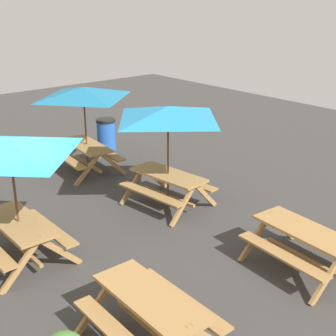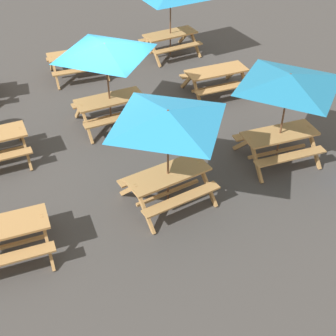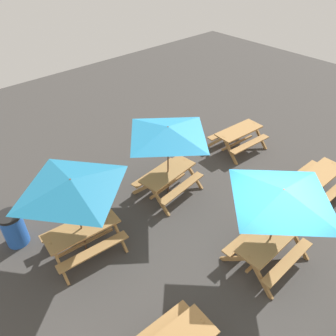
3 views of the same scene
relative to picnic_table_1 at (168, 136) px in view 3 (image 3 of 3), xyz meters
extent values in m
plane|color=#3D3A38|center=(-0.05, 3.42, -1.99)|extent=(29.50, 29.50, 0.00)
cube|color=#A87A44|center=(3.31, 3.20, -1.54)|extent=(1.81, 0.36, 0.04)
cube|color=#A87A44|center=(2.54, 3.43, -1.62)|extent=(0.10, 0.80, 0.81)
cube|color=#A87A44|center=(0.00, 0.00, -1.25)|extent=(1.87, 0.89, 0.05)
cube|color=#A87A44|center=(0.06, -0.55, -1.54)|extent=(1.82, 0.45, 0.04)
cube|color=#A87A44|center=(-0.06, 0.55, -1.54)|extent=(1.82, 0.45, 0.04)
cube|color=#A87A44|center=(-0.74, -0.45, -1.62)|extent=(0.15, 0.80, 0.81)
cube|color=#A87A44|center=(-0.81, 0.28, -1.62)|extent=(0.15, 0.80, 0.81)
cube|color=#A87A44|center=(0.81, -0.28, -1.62)|extent=(0.15, 0.80, 0.81)
cube|color=#A87A44|center=(0.74, 0.45, -1.62)|extent=(0.15, 0.80, 0.81)
cube|color=#A87A44|center=(0.00, 0.00, -1.77)|extent=(1.56, 0.24, 0.06)
cylinder|color=brown|center=(0.00, 0.00, -0.84)|extent=(0.04, 0.04, 2.30)
pyramid|color=#268CC6|center=(0.00, 0.00, 0.17)|extent=(2.20, 2.20, 0.28)
cube|color=#A87A44|center=(-0.06, 3.51, -1.25)|extent=(1.80, 0.71, 0.05)
cube|color=#A87A44|center=(-0.05, 2.96, -1.54)|extent=(1.80, 0.27, 0.04)
cube|color=#A87A44|center=(-0.06, 4.06, -1.54)|extent=(1.80, 0.27, 0.04)
cube|color=#A87A44|center=(-0.83, 3.14, -1.62)|extent=(0.06, 0.80, 0.81)
cube|color=#A87A44|center=(-0.84, 3.87, -1.62)|extent=(0.06, 0.80, 0.81)
cube|color=#A87A44|center=(0.73, 3.15, -1.62)|extent=(0.06, 0.80, 0.81)
cube|color=#A87A44|center=(0.72, 3.88, -1.62)|extent=(0.06, 0.80, 0.81)
cube|color=#A87A44|center=(-0.06, 3.51, -1.77)|extent=(1.56, 0.08, 0.06)
cylinder|color=brown|center=(-0.06, 3.51, -0.84)|extent=(0.04, 0.04, 2.30)
pyramid|color=#268CC6|center=(-0.06, 3.51, 0.17)|extent=(2.01, 2.01, 0.28)
cube|color=#A87A44|center=(3.05, 0.25, -1.25)|extent=(1.86, 0.87, 0.05)
cube|color=#A87A44|center=(3.00, -0.30, -1.54)|extent=(1.82, 0.44, 0.04)
cube|color=#A87A44|center=(3.11, 0.79, -1.54)|extent=(1.82, 0.44, 0.04)
cube|color=#A87A44|center=(2.24, -0.04, -1.62)|extent=(0.14, 0.80, 0.81)
cube|color=#A87A44|center=(2.31, 0.69, -1.62)|extent=(0.14, 0.80, 0.81)
cube|color=#A87A44|center=(3.79, -0.19, -1.62)|extent=(0.14, 0.80, 0.81)
cube|color=#A87A44|center=(3.87, 0.53, -1.62)|extent=(0.14, 0.80, 0.81)
cube|color=#A87A44|center=(3.05, 0.25, -1.77)|extent=(1.56, 0.22, 0.06)
cylinder|color=brown|center=(3.05, 0.25, -0.84)|extent=(0.04, 0.04, 2.30)
pyramid|color=teal|center=(3.05, 0.25, 0.17)|extent=(2.19, 2.19, 0.28)
cube|color=#A87A44|center=(-3.26, 3.08, -1.25)|extent=(1.81, 0.73, 0.05)
cube|color=#A87A44|center=(-3.27, 2.53, -1.54)|extent=(1.80, 0.29, 0.04)
cube|color=#A87A44|center=(-3.25, 3.63, -1.54)|extent=(1.80, 0.29, 0.04)
cube|color=#A87A44|center=(-4.05, 2.73, -1.62)|extent=(0.07, 0.80, 0.81)
cube|color=#A87A44|center=(-2.49, 2.71, -1.62)|extent=(0.07, 0.80, 0.81)
cube|color=#A87A44|center=(-2.47, 3.44, -1.62)|extent=(0.07, 0.80, 0.81)
cube|color=#A87A44|center=(-3.26, 3.08, -1.77)|extent=(1.56, 0.10, 0.06)
cube|color=#A87A44|center=(-3.50, -0.09, -1.25)|extent=(1.85, 0.83, 0.05)
cube|color=#A87A44|center=(-3.54, -0.64, -1.54)|extent=(1.81, 0.39, 0.04)
cube|color=#A87A44|center=(-3.46, 0.45, -1.54)|extent=(1.81, 0.39, 0.04)
cube|color=#A87A44|center=(-4.31, -0.40, -1.62)|extent=(0.12, 0.80, 0.81)
cube|color=#A87A44|center=(-4.25, 0.33, -1.62)|extent=(0.12, 0.80, 0.81)
cube|color=#A87A44|center=(-2.75, -0.52, -1.62)|extent=(0.12, 0.80, 0.81)
cube|color=#A87A44|center=(-2.70, 0.21, -1.62)|extent=(0.12, 0.80, 0.81)
cube|color=#A87A44|center=(-3.50, -0.09, -1.77)|extent=(1.56, 0.19, 0.06)
cylinder|color=blue|center=(4.24, -1.14, -1.54)|extent=(0.56, 0.56, 0.90)
cylinder|color=black|center=(4.24, -1.14, -1.05)|extent=(0.59, 0.59, 0.08)
camera|label=1|loc=(-7.38, 6.28, 2.54)|focal=50.00mm
camera|label=2|loc=(-3.28, -6.95, 4.93)|focal=50.00mm
camera|label=3|loc=(5.14, 5.68, 4.75)|focal=35.00mm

